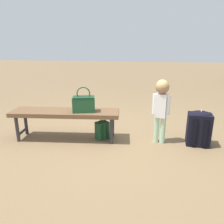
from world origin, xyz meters
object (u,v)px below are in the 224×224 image
at_px(backpack_small, 102,129).
at_px(backpack_large, 199,127).
at_px(child_standing, 161,102).
at_px(handbag, 84,103).
at_px(park_bench, 66,114).

bearing_deg(backpack_small, backpack_large, 2.40).
distance_m(child_standing, backpack_small, 0.98).
relative_size(handbag, backpack_small, 1.18).
relative_size(handbag, backpack_large, 0.69).
height_order(handbag, child_standing, child_standing).
bearing_deg(child_standing, backpack_large, 3.25).
relative_size(child_standing, backpack_large, 1.75).
bearing_deg(handbag, child_standing, 6.36).
distance_m(park_bench, handbag, 0.34).
xyz_separation_m(handbag, backpack_large, (1.65, 0.15, -0.31)).
distance_m(park_bench, backpack_small, 0.59).
relative_size(park_bench, backpack_large, 3.06).
height_order(child_standing, backpack_large, child_standing).
height_order(handbag, backpack_small, handbag).
bearing_deg(handbag, backpack_small, 21.19).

